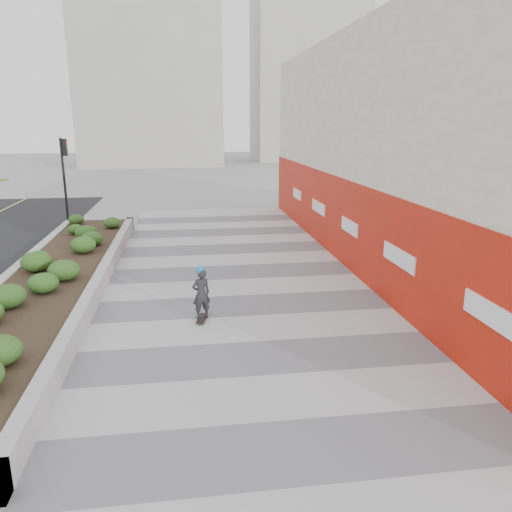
# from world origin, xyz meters

# --- Properties ---
(ground) EXTENTS (160.00, 160.00, 0.00)m
(ground) POSITION_xyz_m (0.00, 0.00, 0.00)
(ground) COLOR gray
(ground) RESTS_ON ground
(walkway) EXTENTS (8.00, 36.00, 0.01)m
(walkway) POSITION_xyz_m (0.00, 3.00, 0.01)
(walkway) COLOR #A8A8AD
(walkway) RESTS_ON ground
(building) EXTENTS (6.04, 24.08, 8.00)m
(building) POSITION_xyz_m (6.98, 8.98, 3.98)
(building) COLOR beige
(building) RESTS_ON ground
(planter) EXTENTS (3.00, 18.00, 0.90)m
(planter) POSITION_xyz_m (-5.50, 7.00, 0.42)
(planter) COLOR #9E9EA0
(planter) RESTS_ON ground
(traffic_signal_near) EXTENTS (0.33, 0.28, 4.20)m
(traffic_signal_near) POSITION_xyz_m (-7.23, 17.50, 2.76)
(traffic_signal_near) COLOR black
(traffic_signal_near) RESTS_ON ground
(distant_bldg_north_l) EXTENTS (16.00, 12.00, 20.00)m
(distant_bldg_north_l) POSITION_xyz_m (-5.00, 55.00, 10.00)
(distant_bldg_north_l) COLOR #ADAAA3
(distant_bldg_north_l) RESTS_ON ground
(distant_bldg_north_r) EXTENTS (14.00, 10.00, 24.00)m
(distant_bldg_north_r) POSITION_xyz_m (15.00, 60.00, 12.00)
(distant_bldg_north_r) COLOR #ADAAA3
(distant_bldg_north_r) RESTS_ON ground
(manhole_cover) EXTENTS (0.44, 0.44, 0.01)m
(manhole_cover) POSITION_xyz_m (0.50, 3.00, 0.00)
(manhole_cover) COLOR #595654
(manhole_cover) RESTS_ON ground
(skateboarder) EXTENTS (0.56, 0.75, 1.46)m
(skateboarder) POSITION_xyz_m (-1.21, 4.05, 0.74)
(skateboarder) COLOR beige
(skateboarder) RESTS_ON ground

